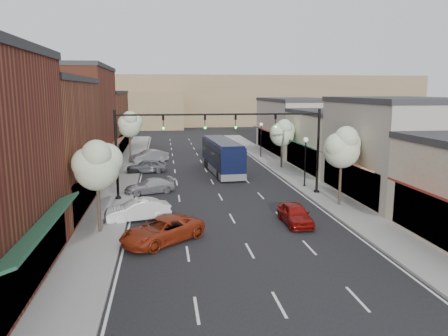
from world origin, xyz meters
name	(u,v)px	position (x,y,z in m)	size (l,w,h in m)	color
ground	(237,228)	(0.00, 0.00, 0.00)	(160.00, 160.00, 0.00)	black
sidewalk_left	(125,174)	(-8.40, 18.50, 0.07)	(2.80, 73.00, 0.15)	gray
sidewalk_right	(286,170)	(8.40, 18.50, 0.07)	(2.80, 73.00, 0.15)	gray
curb_left	(139,174)	(-7.00, 18.50, 0.07)	(0.25, 73.00, 0.17)	gray
curb_right	(273,171)	(7.00, 18.50, 0.07)	(0.25, 73.00, 0.17)	gray
bldg_left_midnear	(21,146)	(-14.23, 6.00, 4.66)	(10.14, 14.10, 9.40)	brown
bldg_left_midfar	(64,121)	(-14.24, 20.00, 5.40)	(10.14, 14.10, 10.90)	brown
bldg_left_far	(91,122)	(-14.22, 36.00, 4.16)	(10.14, 18.10, 8.40)	brown
bldg_right_midnear	(397,149)	(13.72, 6.00, 3.91)	(9.14, 12.10, 7.90)	#A2988B
bldg_right_midfar	(337,141)	(13.70, 18.00, 3.17)	(9.14, 12.10, 6.40)	beige
bldg_right_far	(297,126)	(13.71, 32.00, 3.66)	(9.14, 16.10, 7.40)	#A2988B
hill_far	(180,100)	(0.00, 90.00, 6.00)	(120.00, 30.00, 12.00)	#7A6647
hill_near	(71,110)	(-25.00, 78.00, 4.00)	(50.00, 20.00, 8.00)	#7A6647
signal_mast_right	(290,139)	(5.62, 8.00, 4.62)	(8.22, 0.46, 7.00)	black
signal_mast_left	(148,141)	(-5.62, 8.00, 4.62)	(8.22, 0.46, 7.00)	black
tree_right_near	(343,147)	(8.35, 3.94, 4.45)	(2.85, 2.65, 5.95)	#47382B
tree_right_far	(283,132)	(8.35, 19.94, 3.99)	(2.85, 2.65, 5.43)	#47382B
tree_left_near	(97,164)	(-8.25, -0.06, 4.22)	(2.85, 2.65, 5.69)	#47382B
tree_left_far	(130,124)	(-8.25, 25.94, 4.60)	(2.85, 2.65, 6.13)	#47382B
lamp_post_near	(305,154)	(7.80, 10.50, 3.01)	(0.44, 0.44, 4.44)	black
lamp_post_far	(261,134)	(7.80, 28.00, 3.01)	(0.44, 0.44, 4.44)	black
coach_bus	(222,156)	(1.56, 18.61, 1.78)	(3.13, 11.22, 3.39)	black
red_hatchback	(295,214)	(3.79, 0.26, 0.67)	(1.58, 3.92, 1.34)	maroon
parked_car_a	(162,230)	(-4.61, -2.01, 0.69)	(2.30, 4.99, 1.39)	maroon
parked_car_b	(138,210)	(-6.20, 2.49, 0.69)	(1.47, 4.21, 1.39)	silver
parked_car_c	(150,186)	(-5.65, 10.15, 0.61)	(1.71, 4.20, 1.22)	#A4A4AA
parked_car_d	(147,166)	(-6.20, 19.42, 0.70)	(1.65, 4.10, 1.40)	#585B60
parked_car_e	(149,156)	(-6.16, 26.03, 0.75)	(1.60, 4.58, 1.51)	#9B9CA0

